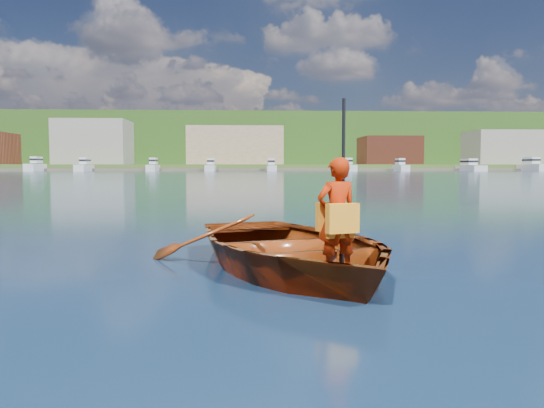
{
  "coord_description": "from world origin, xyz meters",
  "views": [
    {
      "loc": [
        -1.16,
        -6.64,
        1.22
      ],
      "look_at": [
        -0.87,
        -0.43,
        0.78
      ],
      "focal_mm": 35.0,
      "sensor_mm": 36.0,
      "label": 1
    }
  ],
  "objects_px": {
    "rowboat": "(290,247)",
    "marina_yachts": "(313,166)",
    "child_paddler": "(337,217)",
    "dock": "(269,170)"
  },
  "relations": [
    {
      "from": "child_paddler",
      "to": "marina_yachts",
      "type": "xyz_separation_m",
      "value": [
        17.77,
        144.53,
        0.68
      ]
    },
    {
      "from": "child_paddler",
      "to": "rowboat",
      "type": "bearing_deg",
      "value": 117.62
    },
    {
      "from": "rowboat",
      "to": "child_paddler",
      "type": "xyz_separation_m",
      "value": [
        0.42,
        -0.81,
        0.44
      ]
    },
    {
      "from": "marina_yachts",
      "to": "child_paddler",
      "type": "bearing_deg",
      "value": -97.01
    },
    {
      "from": "rowboat",
      "to": "dock",
      "type": "bearing_deg",
      "value": 87.83
    },
    {
      "from": "rowboat",
      "to": "marina_yachts",
      "type": "distance_m",
      "value": 144.88
    },
    {
      "from": "child_paddler",
      "to": "dock",
      "type": "relative_size",
      "value": 0.01
    },
    {
      "from": "child_paddler",
      "to": "dock",
      "type": "xyz_separation_m",
      "value": [
        5.21,
        149.24,
        -0.31
      ]
    },
    {
      "from": "rowboat",
      "to": "marina_yachts",
      "type": "relative_size",
      "value": 0.03
    },
    {
      "from": "dock",
      "to": "marina_yachts",
      "type": "xyz_separation_m",
      "value": [
        12.55,
        -4.71,
        0.98
      ]
    }
  ]
}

